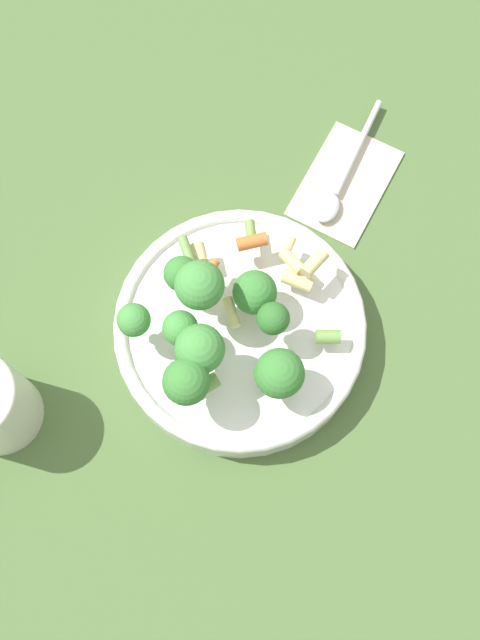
# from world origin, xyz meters

# --- Properties ---
(ground_plane) EXTENTS (3.00, 3.00, 0.00)m
(ground_plane) POSITION_xyz_m (0.00, 0.00, 0.00)
(ground_plane) COLOR #4C6B38
(bowl) EXTENTS (0.25, 0.25, 0.05)m
(bowl) POSITION_xyz_m (0.00, 0.00, 0.02)
(bowl) COLOR white
(bowl) RESTS_ON ground_plane
(pasta_salad) EXTENTS (0.18, 0.20, 0.09)m
(pasta_salad) POSITION_xyz_m (-0.01, -0.02, 0.09)
(pasta_salad) COLOR #8CB766
(pasta_salad) RESTS_ON bowl
(napkin) EXTENTS (0.09, 0.13, 0.01)m
(napkin) POSITION_xyz_m (0.00, 0.21, 0.00)
(napkin) COLOR beige
(napkin) RESTS_ON ground_plane
(spoon) EXTENTS (0.04, 0.16, 0.01)m
(spoon) POSITION_xyz_m (-0.00, 0.20, 0.01)
(spoon) COLOR silver
(spoon) RESTS_ON napkin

